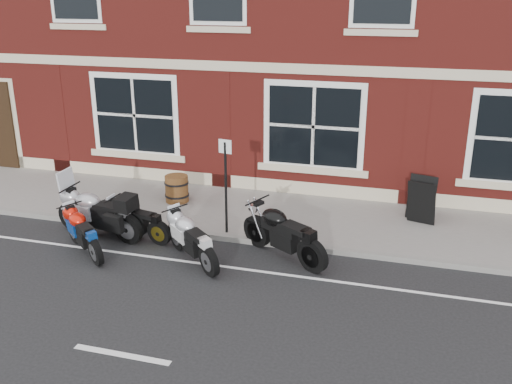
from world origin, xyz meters
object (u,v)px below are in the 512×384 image
at_px(moto_sport_red, 84,230).
at_px(parking_sign, 226,180).
at_px(a_board_sign, 421,200).
at_px(moto_sport_silver, 193,237).
at_px(moto_naked_black, 283,231).
at_px(barrel_planter, 177,189).
at_px(moto_sport_black, 135,218).
at_px(moto_touring_silver, 97,210).

bearing_deg(moto_sport_red, parking_sign, -20.16).
xyz_separation_m(a_board_sign, parking_sign, (-4.14, -1.82, 0.70)).
xyz_separation_m(moto_sport_silver, parking_sign, (0.28, 1.30, 0.82)).
bearing_deg(moto_naked_black, parking_sign, 97.63).
bearing_deg(barrel_planter, parking_sign, -39.34).
xyz_separation_m(moto_sport_red, parking_sign, (2.62, 1.55, 0.86)).
height_order(moto_sport_black, parking_sign, parking_sign).
bearing_deg(moto_sport_silver, a_board_sign, -13.24).
xyz_separation_m(moto_sport_silver, a_board_sign, (4.42, 3.13, 0.12)).
relative_size(moto_sport_silver, a_board_sign, 1.53).
bearing_deg(barrel_planter, moto_naked_black, -33.31).
bearing_deg(barrel_planter, moto_sport_silver, -60.89).
bearing_deg(moto_sport_silver, parking_sign, 29.38).
bearing_deg(moto_sport_silver, moto_sport_red, 137.49).
bearing_deg(moto_sport_red, moto_sport_silver, -44.80).
bearing_deg(moto_touring_silver, barrel_planter, -12.48).
distance_m(moto_sport_silver, barrel_planter, 3.23).
height_order(moto_touring_silver, moto_naked_black, moto_touring_silver).
bearing_deg(moto_sport_silver, barrel_planter, 70.61).
height_order(moto_sport_red, a_board_sign, a_board_sign).
height_order(moto_sport_red, parking_sign, parking_sign).
xyz_separation_m(moto_touring_silver, barrel_planter, (0.94, 2.24, -0.15)).
relative_size(moto_naked_black, parking_sign, 0.96).
height_order(moto_naked_black, a_board_sign, a_board_sign).
bearing_deg(moto_sport_black, a_board_sign, -55.37).
height_order(moto_touring_silver, a_board_sign, moto_touring_silver).
height_order(moto_sport_red, moto_naked_black, moto_naked_black).
xyz_separation_m(moto_sport_black, moto_naked_black, (3.37, -0.04, 0.12)).
bearing_deg(moto_sport_black, moto_sport_red, 156.31).
height_order(moto_sport_black, a_board_sign, a_board_sign).
height_order(moto_naked_black, parking_sign, parking_sign).
relative_size(a_board_sign, barrel_planter, 1.55).
distance_m(moto_sport_black, moto_naked_black, 3.38).
bearing_deg(moto_naked_black, moto_sport_red, 134.30).
bearing_deg(a_board_sign, moto_touring_silver, -144.83).
relative_size(moto_sport_black, barrel_planter, 2.69).
bearing_deg(a_board_sign, moto_sport_silver, -129.70).
relative_size(moto_sport_black, moto_sport_silver, 1.13).
bearing_deg(a_board_sign, parking_sign, -141.21).
xyz_separation_m(moto_naked_black, a_board_sign, (2.70, 2.48, 0.05)).
distance_m(moto_sport_red, barrel_planter, 3.16).
relative_size(moto_sport_black, a_board_sign, 1.73).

